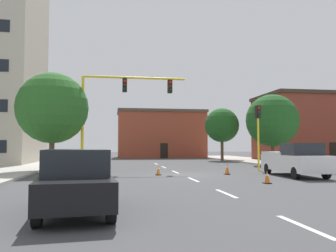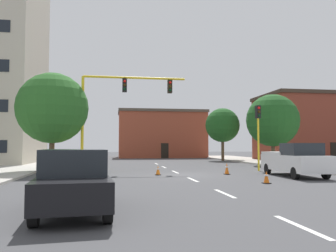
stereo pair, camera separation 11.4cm
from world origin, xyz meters
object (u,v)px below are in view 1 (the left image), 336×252
at_px(traffic_light_pole_right, 258,123).
at_px(traffic_cone_roadside_b, 227,169).
at_px(sedan_black_near_left, 76,180).
at_px(tree_left_near, 53,108).
at_px(traffic_cone_roadside_c, 267,177).
at_px(traffic_signal_gantry, 97,141).
at_px(pickup_truck_white, 295,160).
at_px(traffic_cone_roadside_a, 158,170).
at_px(tree_right_far, 222,125).
at_px(tree_right_mid, 272,120).

xyz_separation_m(traffic_light_pole_right, traffic_cone_roadside_b, (-3.30, -2.59, -3.16)).
xyz_separation_m(sedan_black_near_left, traffic_cone_roadside_b, (8.25, 11.50, -0.52)).
bearing_deg(tree_left_near, traffic_light_pole_right, -3.84).
bearing_deg(traffic_cone_roadside_c, traffic_light_pole_right, 68.82).
relative_size(tree_left_near, sedan_black_near_left, 1.49).
xyz_separation_m(traffic_signal_gantry, traffic_light_pole_right, (11.67, -0.82, 1.34)).
relative_size(pickup_truck_white, sedan_black_near_left, 1.17).
bearing_deg(traffic_cone_roadside_a, tree_right_far, 61.63).
relative_size(traffic_signal_gantry, tree_right_mid, 1.22).
bearing_deg(tree_left_near, traffic_cone_roadside_c, -37.60).
distance_m(traffic_signal_gantry, traffic_cone_roadside_a, 5.42).
height_order(traffic_signal_gantry, traffic_cone_roadside_c, traffic_signal_gantry).
distance_m(traffic_cone_roadside_a, traffic_cone_roadside_c, 7.27).
relative_size(traffic_signal_gantry, tree_left_near, 1.19).
bearing_deg(tree_right_mid, traffic_cone_roadside_b, -129.22).
relative_size(sedan_black_near_left, traffic_cone_roadside_b, 6.20).
relative_size(pickup_truck_white, traffic_cone_roadside_a, 8.97).
bearing_deg(traffic_cone_roadside_a, traffic_cone_roadside_c, -50.55).
bearing_deg(traffic_cone_roadside_b, traffic_cone_roadside_a, 177.10).
relative_size(tree_right_mid, pickup_truck_white, 1.23).
distance_m(tree_left_near, traffic_cone_roadside_c, 15.28).
relative_size(tree_right_mid, traffic_cone_roadside_c, 10.87).
distance_m(traffic_cone_roadside_b, traffic_cone_roadside_c, 5.40).
relative_size(tree_right_far, tree_left_near, 0.93).
height_order(tree_left_near, traffic_cone_roadside_c, tree_left_near).
height_order(traffic_light_pole_right, tree_left_near, tree_left_near).
bearing_deg(traffic_signal_gantry, traffic_cone_roadside_c, -45.75).
xyz_separation_m(tree_right_mid, tree_left_near, (-19.19, -5.91, 0.22)).
relative_size(traffic_signal_gantry, traffic_light_pole_right, 1.71).
bearing_deg(tree_right_mid, traffic_cone_roadside_a, -142.70).
height_order(traffic_cone_roadside_b, traffic_cone_roadside_c, traffic_cone_roadside_b).
distance_m(traffic_signal_gantry, pickup_truck_white, 13.18).
height_order(tree_right_far, pickup_truck_white, tree_right_far).
height_order(traffic_signal_gantry, sedan_black_near_left, traffic_signal_gantry).
relative_size(traffic_light_pole_right, tree_right_mid, 0.71).
height_order(traffic_light_pole_right, pickup_truck_white, traffic_light_pole_right).
xyz_separation_m(traffic_signal_gantry, traffic_cone_roadside_a, (3.96, -3.19, -1.89)).
xyz_separation_m(sedan_black_near_left, traffic_cone_roadside_c, (8.45, 6.10, -0.58)).
bearing_deg(tree_left_near, pickup_truck_white, -20.48).
distance_m(pickup_truck_white, traffic_cone_roadside_b, 4.15).
bearing_deg(traffic_cone_roadside_b, tree_left_near, 162.64).
distance_m(tree_left_near, sedan_black_near_left, 15.82).
bearing_deg(traffic_cone_roadside_a, traffic_light_pole_right, 17.04).
xyz_separation_m(tree_left_near, traffic_cone_roadside_a, (7.03, -3.35, -4.16)).
distance_m(traffic_signal_gantry, tree_right_mid, 17.35).
xyz_separation_m(traffic_light_pole_right, traffic_cone_roadside_a, (-7.71, -2.36, -3.23)).
relative_size(tree_right_mid, sedan_black_near_left, 1.45).
distance_m(tree_right_mid, sedan_black_near_left, 26.60).
xyz_separation_m(pickup_truck_white, sedan_black_near_left, (-11.81, -9.47, -0.09)).
xyz_separation_m(tree_left_near, traffic_cone_roadside_c, (11.65, -8.97, -4.15)).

